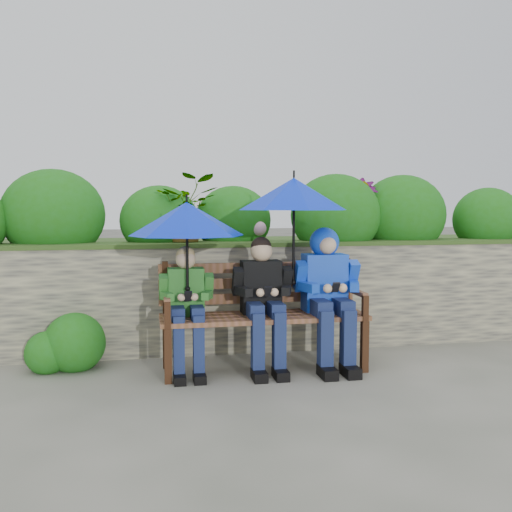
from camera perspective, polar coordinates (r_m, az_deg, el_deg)
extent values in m
plane|color=#545749|center=(4.85, 0.23, -11.36)|extent=(60.00, 60.00, 0.00)
cube|color=#4C4A45|center=(5.46, -1.29, -4.12)|extent=(8.00, 0.40, 1.00)
cube|color=#263D17|center=(5.40, -1.30, 1.23)|extent=(8.00, 0.42, 0.04)
cube|color=#263D17|center=(6.64, -3.02, -2.67)|extent=(8.00, 2.00, 0.96)
ellipsoid|color=#1B5F11|center=(5.66, -19.63, 3.90)|extent=(0.95, 0.76, 0.86)
ellipsoid|color=#1B5F11|center=(5.57, -9.63, 3.50)|extent=(0.76, 0.60, 0.68)
ellipsoid|color=#1B5F11|center=(5.71, -2.28, 3.61)|extent=(0.76, 0.61, 0.68)
ellipsoid|color=#1B5F11|center=(5.77, 7.99, 4.06)|extent=(0.92, 0.73, 0.83)
ellipsoid|color=#1B5F11|center=(6.12, 14.43, 4.01)|extent=(0.92, 0.74, 0.83)
ellipsoid|color=#1B5F11|center=(6.55, 22.14, 3.41)|extent=(0.75, 0.60, 0.68)
sphere|color=#C890AC|center=(5.48, -19.27, 2.47)|extent=(0.14, 0.14, 0.14)
sphere|color=#C890AC|center=(5.52, 0.32, 2.77)|extent=(0.14, 0.14, 0.14)
imported|color=#1B5F11|center=(5.43, -6.93, 4.79)|extent=(0.57, 0.50, 0.64)
imported|color=#1B5F11|center=(5.81, 10.32, 4.70)|extent=(0.35, 0.35, 0.63)
sphere|color=#1B5F11|center=(5.08, -17.67, -8.29)|extent=(0.51, 0.51, 0.51)
sphere|color=#1B5F11|center=(5.08, -20.16, -9.10)|extent=(0.36, 0.36, 0.36)
cube|color=#321B0E|center=(4.50, -8.79, -9.87)|extent=(0.06, 0.06, 0.43)
cube|color=#321B0E|center=(4.92, -8.98, -8.60)|extent=(0.06, 0.06, 0.43)
cube|color=#321B0E|center=(4.83, 10.80, -8.88)|extent=(0.06, 0.06, 0.43)
cube|color=#321B0E|center=(5.22, 9.04, -7.81)|extent=(0.06, 0.06, 0.43)
cube|color=brown|center=(4.58, 1.28, -6.57)|extent=(1.71, 0.10, 0.04)
cube|color=brown|center=(4.70, 0.96, -6.27)|extent=(1.71, 0.10, 0.04)
cube|color=brown|center=(4.82, 0.66, -5.99)|extent=(1.71, 0.10, 0.04)
cube|color=brown|center=(4.94, 0.37, -5.72)|extent=(1.71, 0.10, 0.04)
cube|color=#321B0E|center=(4.85, -9.06, -3.34)|extent=(0.05, 0.05, 0.48)
cube|color=brown|center=(4.63, -8.96, -4.11)|extent=(0.05, 0.45, 0.04)
cube|color=#321B0E|center=(4.43, -8.84, -5.88)|extent=(0.05, 0.05, 0.21)
cube|color=#321B0E|center=(5.15, 9.04, -2.85)|extent=(0.05, 0.05, 0.48)
cube|color=brown|center=(4.94, 9.96, -3.54)|extent=(0.05, 0.45, 0.04)
cube|color=#321B0E|center=(4.76, 10.86, -5.15)|extent=(0.05, 0.05, 0.21)
cube|color=brown|center=(4.96, 0.25, -4.20)|extent=(1.71, 0.03, 0.09)
cube|color=brown|center=(4.95, 0.25, -2.68)|extent=(1.71, 0.03, 0.09)
cube|color=brown|center=(4.93, 0.25, -1.14)|extent=(1.71, 0.03, 0.09)
cube|color=#265C26|center=(4.73, -7.03, -3.57)|extent=(0.29, 0.17, 0.39)
sphere|color=#D2AC84|center=(4.68, -7.05, -0.33)|extent=(0.16, 0.16, 0.16)
sphere|color=tan|center=(4.68, -7.06, 0.03)|extent=(0.15, 0.15, 0.15)
cube|color=#171D41|center=(4.61, -7.85, -5.63)|extent=(0.10, 0.27, 0.10)
cube|color=#171D41|center=(4.53, -7.72, -9.17)|extent=(0.09, 0.09, 0.52)
cube|color=black|center=(4.55, -7.65, -12.08)|extent=(0.09, 0.19, 0.07)
cube|color=#171D41|center=(4.62, -5.93, -5.59)|extent=(0.10, 0.27, 0.10)
cube|color=#171D41|center=(4.55, -5.75, -9.12)|extent=(0.09, 0.09, 0.52)
cube|color=black|center=(4.56, -5.67, -12.02)|extent=(0.09, 0.19, 0.07)
cube|color=#265C26|center=(4.67, -9.26, -3.07)|extent=(0.07, 0.16, 0.22)
cube|color=#265C26|center=(4.57, -8.88, -4.00)|extent=(0.11, 0.18, 0.06)
sphere|color=#D2AC84|center=(4.50, -7.48, -4.13)|extent=(0.06, 0.06, 0.06)
cube|color=#265C26|center=(4.69, -4.75, -2.98)|extent=(0.07, 0.16, 0.22)
cube|color=#265C26|center=(4.59, -4.91, -3.92)|extent=(0.11, 0.18, 0.06)
sphere|color=#D2AC84|center=(4.51, -6.17, -4.10)|extent=(0.06, 0.06, 0.06)
cube|color=black|center=(4.49, -6.82, -4.02)|extent=(0.06, 0.07, 0.09)
cube|color=black|center=(4.81, 0.49, -3.09)|extent=(0.33, 0.19, 0.44)
sphere|color=#D2AC84|center=(4.75, 0.54, 0.51)|extent=(0.18, 0.18, 0.18)
sphere|color=black|center=(4.76, 0.52, 0.90)|extent=(0.17, 0.17, 0.17)
cube|color=#171D41|center=(4.67, -0.19, -5.38)|extent=(0.12, 0.31, 0.12)
cube|color=#171D41|center=(4.57, 0.18, -8.96)|extent=(0.10, 0.11, 0.52)
cube|color=black|center=(4.58, 0.32, -11.85)|extent=(0.11, 0.21, 0.08)
cube|color=#171D41|center=(4.70, 1.90, -5.30)|extent=(0.12, 0.31, 0.12)
cube|color=#171D41|center=(4.61, 2.32, -8.85)|extent=(0.10, 0.11, 0.52)
cube|color=black|center=(4.61, 2.48, -11.72)|extent=(0.11, 0.21, 0.08)
cube|color=black|center=(4.72, -1.87, -2.54)|extent=(0.08, 0.18, 0.25)
cube|color=black|center=(4.61, -1.26, -3.57)|extent=(0.12, 0.20, 0.07)
sphere|color=#D2AC84|center=(4.54, 0.42, -3.69)|extent=(0.07, 0.07, 0.07)
cube|color=black|center=(4.80, 3.04, -2.42)|extent=(0.08, 0.18, 0.25)
cube|color=black|center=(4.68, 3.06, -3.44)|extent=(0.12, 0.20, 0.07)
sphere|color=#D2AC84|center=(4.57, 1.85, -3.65)|extent=(0.07, 0.07, 0.07)
cube|color=black|center=(4.55, 1.16, -3.57)|extent=(0.06, 0.07, 0.09)
cube|color=#142ABB|center=(4.94, 6.85, -2.63)|extent=(0.36, 0.21, 0.49)
sphere|color=#D2AC84|center=(4.89, 6.96, 1.25)|extent=(0.20, 0.20, 0.20)
sphere|color=#142ABB|center=(4.92, 6.86, 1.39)|extent=(0.25, 0.25, 0.25)
sphere|color=#D2AC84|center=(4.84, 7.14, 1.09)|extent=(0.15, 0.15, 0.15)
cube|color=#171D41|center=(4.78, 6.35, -5.09)|extent=(0.13, 0.34, 0.13)
cube|color=#171D41|center=(4.68, 6.94, -8.64)|extent=(0.11, 0.12, 0.53)
cube|color=black|center=(4.68, 7.16, -11.47)|extent=(0.12, 0.23, 0.09)
cube|color=#171D41|center=(4.84, 8.53, -4.99)|extent=(0.13, 0.34, 0.13)
cube|color=#171D41|center=(4.74, 9.18, -8.49)|extent=(0.11, 0.12, 0.53)
cube|color=black|center=(4.74, 9.41, -11.29)|extent=(0.12, 0.23, 0.09)
cube|color=#142ABB|center=(4.82, 4.45, -2.04)|extent=(0.09, 0.20, 0.27)
cube|color=#142ABB|center=(4.71, 5.27, -3.14)|extent=(0.14, 0.23, 0.07)
sphere|color=#D2AC84|center=(4.65, 7.18, -3.25)|extent=(0.07, 0.07, 0.07)
cube|color=#142ABB|center=(4.96, 9.57, -1.90)|extent=(0.09, 0.20, 0.27)
cube|color=#142ABB|center=(4.83, 9.77, -2.98)|extent=(0.14, 0.23, 0.07)
sphere|color=#D2AC84|center=(4.70, 8.66, -3.19)|extent=(0.07, 0.07, 0.07)
cube|color=black|center=(4.66, 7.97, -3.11)|extent=(0.06, 0.07, 0.09)
cone|color=#001FCB|center=(4.55, -6.93, 3.71)|extent=(0.92, 0.92, 0.27)
cylinder|color=black|center=(4.55, -6.95, 5.76)|extent=(0.02, 0.02, 0.06)
cylinder|color=black|center=(4.57, -6.89, 0.20)|extent=(0.02, 0.02, 0.56)
sphere|color=black|center=(4.60, -6.86, -3.27)|extent=(0.04, 0.04, 0.04)
cone|color=#001FCB|center=(4.76, 3.81, 6.22)|extent=(0.92, 0.92, 0.27)
cylinder|color=black|center=(4.77, 3.82, 8.18)|extent=(0.02, 0.02, 0.06)
cylinder|color=black|center=(4.77, 3.78, 1.76)|extent=(0.02, 0.02, 0.74)
sphere|color=black|center=(4.80, 3.76, -2.66)|extent=(0.04, 0.04, 0.04)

